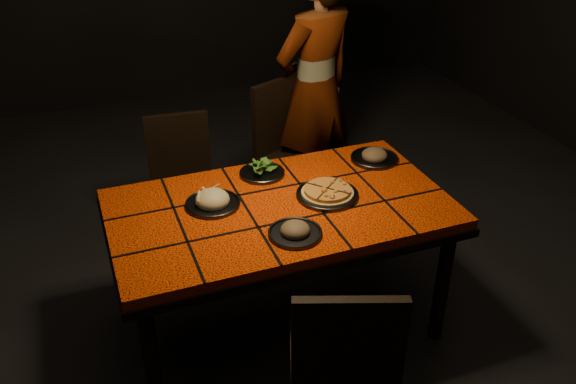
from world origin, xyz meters
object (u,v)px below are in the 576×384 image
object	(u,v)px
chair_far_left	(182,175)
chair_far_right	(290,144)
plate_pizza	(327,193)
dining_table	(280,218)
plate_pasta	(213,201)
chair_near	(344,360)
diner	(315,90)

from	to	relation	value
chair_far_left	chair_far_right	distance (m)	0.72
chair_far_left	plate_pizza	xyz separation A→B (m)	(0.53, -0.95, 0.28)
dining_table	chair_far_right	xyz separation A→B (m)	(0.43, 0.98, -0.12)
plate_pasta	dining_table	bearing A→B (deg)	-19.40
chair_far_right	chair_near	bearing A→B (deg)	-128.85
dining_table	plate_pizza	bearing A→B (deg)	-2.69
dining_table	diner	size ratio (longest dim) A/B	0.95
chair_near	chair_far_left	distance (m)	1.77
diner	plate_pasta	distance (m)	1.36
chair_far_left	diner	world-z (taller)	diner
dining_table	plate_pizza	world-z (taller)	plate_pizza
chair_far_right	diner	distance (m)	0.38
dining_table	chair_near	world-z (taller)	chair_near
dining_table	diner	distance (m)	1.27
chair_near	chair_far_right	distance (m)	1.85
diner	dining_table	bearing A→B (deg)	39.48
chair_near	diner	bearing A→B (deg)	-89.40
chair_far_left	plate_pizza	size ratio (longest dim) A/B	2.35
chair_near	diner	size ratio (longest dim) A/B	0.53
chair_far_left	diner	distance (m)	1.01
chair_near	chair_far_right	xyz separation A→B (m)	(0.47, 1.79, 0.03)
chair_near	plate_pizza	bearing A→B (deg)	-88.94
chair_near	plate_pizza	xyz separation A→B (m)	(0.28, 0.80, 0.25)
chair_far_left	chair_far_right	xyz separation A→B (m)	(0.72, 0.04, 0.06)
chair_near	chair_far_right	world-z (taller)	chair_far_right
chair_far_left	diner	size ratio (longest dim) A/B	0.50
chair_far_right	plate_pizza	distance (m)	1.04
chair_near	plate_pizza	distance (m)	0.88
chair_near	dining_table	bearing A→B (deg)	-72.36
chair_far_right	diner	bearing A→B (deg)	0.60
chair_far_left	chair_far_right	size ratio (longest dim) A/B	0.88
dining_table	chair_near	bearing A→B (deg)	-92.68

